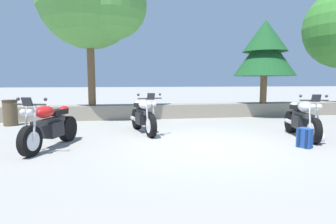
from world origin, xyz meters
name	(u,v)px	position (x,y,z in m)	size (l,w,h in m)	color
ground_plane	(204,145)	(0.00, 0.00, 0.00)	(120.00, 120.00, 0.00)	gray
stone_wall	(169,111)	(0.00, 4.80, 0.28)	(36.00, 0.80, 0.55)	gray
motorcycle_red_near_left	(50,126)	(-3.48, 0.27, 0.49)	(0.94, 2.00, 1.18)	black
motorcycle_white_centre	(143,116)	(-1.29, 1.72, 0.49)	(0.80, 2.05, 1.18)	black
motorcycle_silver_far_right	(302,119)	(2.77, 0.35, 0.49)	(0.82, 2.04, 1.18)	black
rider_backpack	(305,137)	(2.13, -0.66, 0.24)	(0.34, 0.35, 0.47)	navy
rider_helmet	(320,138)	(2.76, -0.34, 0.14)	(0.28, 0.28, 0.28)	silver
pine_tree_mid_left	(265,49)	(3.97, 4.56, 2.78)	(2.51, 2.51, 3.42)	brown
trash_bin	(10,113)	(-5.57, 3.74, 0.43)	(0.46, 0.46, 0.86)	brown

